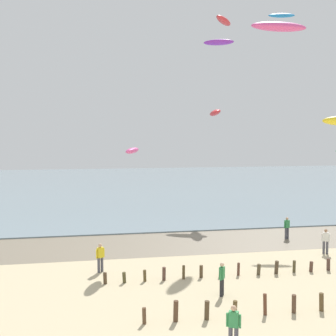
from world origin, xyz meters
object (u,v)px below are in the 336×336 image
(kite_aloft_4, at_px, (224,21))
(person_left_flank, at_px, (326,241))
(person_mid_beach, at_px, (287,227))
(kite_aloft_7, at_px, (132,151))
(kite_aloft_8, at_px, (219,42))
(kite_aloft_3, at_px, (279,27))
(person_far_down_beach, at_px, (222,278))
(person_nearest_camera, at_px, (100,257))
(kite_aloft_9, at_px, (215,113))
(kite_aloft_1, at_px, (282,15))
(person_right_flank, at_px, (234,326))

(kite_aloft_4, bearing_deg, person_left_flank, 56.02)
(person_mid_beach, distance_m, kite_aloft_7, 14.08)
(kite_aloft_7, distance_m, kite_aloft_8, 25.87)
(kite_aloft_3, relative_size, kite_aloft_8, 0.99)
(person_left_flank, height_order, person_far_down_beach, same)
(person_nearest_camera, distance_m, kite_aloft_7, 7.13)
(kite_aloft_8, xyz_separation_m, kite_aloft_9, (-2.36, -6.79, -8.26))
(person_mid_beach, height_order, kite_aloft_1, kite_aloft_1)
(person_mid_beach, distance_m, kite_aloft_9, 14.15)
(person_nearest_camera, distance_m, kite_aloft_1, 29.71)
(kite_aloft_1, distance_m, kite_aloft_4, 8.07)
(person_far_down_beach, distance_m, kite_aloft_9, 23.67)
(person_left_flank, bearing_deg, kite_aloft_7, 173.03)
(kite_aloft_7, bearing_deg, kite_aloft_1, 145.63)
(person_left_flank, height_order, kite_aloft_3, kite_aloft_3)
(kite_aloft_4, distance_m, kite_aloft_7, 16.04)
(kite_aloft_4, distance_m, kite_aloft_8, 12.22)
(person_left_flank, relative_size, kite_aloft_1, 0.68)
(person_mid_beach, bearing_deg, kite_aloft_3, -120.50)
(person_left_flank, bearing_deg, kite_aloft_1, 78.79)
(person_nearest_camera, distance_m, person_mid_beach, 15.64)
(person_right_flank, height_order, kite_aloft_4, kite_aloft_4)
(person_left_flank, height_order, kite_aloft_8, kite_aloft_8)
(kite_aloft_4, bearing_deg, person_nearest_camera, -12.54)
(kite_aloft_3, relative_size, kite_aloft_7, 1.49)
(kite_aloft_4, bearing_deg, person_right_flank, 15.88)
(person_right_flank, relative_size, kite_aloft_1, 0.68)
(kite_aloft_4, xyz_separation_m, kite_aloft_8, (3.17, 11.78, 0.73))
(kite_aloft_1, relative_size, kite_aloft_3, 0.75)
(kite_aloft_1, bearing_deg, person_nearest_camera, 51.28)
(kite_aloft_9, bearing_deg, person_right_flank, 176.14)
(kite_aloft_1, distance_m, kite_aloft_9, 11.21)
(person_left_flank, relative_size, kite_aloft_8, 0.50)
(person_mid_beach, distance_m, kite_aloft_8, 24.50)
(kite_aloft_1, bearing_deg, kite_aloft_7, 48.93)
(person_mid_beach, distance_m, kite_aloft_1, 20.93)
(person_right_flank, relative_size, kite_aloft_9, 0.51)
(person_far_down_beach, relative_size, kite_aloft_1, 0.68)
(person_left_flank, height_order, kite_aloft_9, kite_aloft_9)
(kite_aloft_3, relative_size, kite_aloft_9, 1.02)
(person_nearest_camera, xyz_separation_m, person_far_down_beach, (5.89, -4.96, 0.00))
(person_far_down_beach, height_order, kite_aloft_3, kite_aloft_3)
(person_nearest_camera, xyz_separation_m, kite_aloft_4, (10.89, 11.00, 16.89))
(person_left_flank, relative_size, kite_aloft_3, 0.50)
(person_mid_beach, bearing_deg, kite_aloft_8, 91.59)
(kite_aloft_4, bearing_deg, person_mid_beach, 66.98)
(kite_aloft_4, relative_size, kite_aloft_7, 1.36)
(kite_aloft_8, bearing_deg, kite_aloft_9, 93.29)
(kite_aloft_7, bearing_deg, person_left_flank, 101.55)
(person_right_flank, bearing_deg, kite_aloft_3, 57.71)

